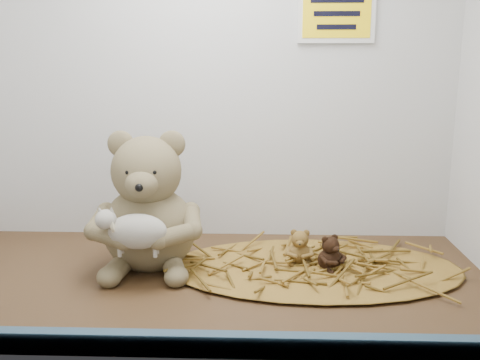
{
  "coord_description": "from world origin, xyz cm",
  "views": [
    {
      "loc": [
        12.0,
        -102.91,
        44.27
      ],
      "look_at": [
        8.17,
        2.02,
        20.72
      ],
      "focal_mm": 40.0,
      "sensor_mm": 36.0,
      "label": 1
    }
  ],
  "objects_px": {
    "toy_lamb": "(138,231)",
    "mini_teddy_brown": "(330,251)",
    "mini_teddy_tan": "(300,245)",
    "main_teddy": "(148,201)"
  },
  "relations": [
    {
      "from": "toy_lamb",
      "to": "mini_teddy_tan",
      "type": "height_order",
      "value": "toy_lamb"
    },
    {
      "from": "mini_teddy_brown",
      "to": "toy_lamb",
      "type": "bearing_deg",
      "value": 157.01
    },
    {
      "from": "toy_lamb",
      "to": "mini_teddy_brown",
      "type": "height_order",
      "value": "toy_lamb"
    },
    {
      "from": "toy_lamb",
      "to": "mini_teddy_tan",
      "type": "bearing_deg",
      "value": 19.75
    },
    {
      "from": "main_teddy",
      "to": "mini_teddy_brown",
      "type": "bearing_deg",
      "value": -6.65
    },
    {
      "from": "mini_teddy_tan",
      "to": "mini_teddy_brown",
      "type": "distance_m",
      "value": 0.07
    },
    {
      "from": "mini_teddy_tan",
      "to": "mini_teddy_brown",
      "type": "bearing_deg",
      "value": -25.47
    },
    {
      "from": "toy_lamb",
      "to": "mini_teddy_tan",
      "type": "relative_size",
      "value": 1.99
    },
    {
      "from": "main_teddy",
      "to": "toy_lamb",
      "type": "relative_size",
      "value": 1.98
    },
    {
      "from": "main_teddy",
      "to": "mini_teddy_tan",
      "type": "bearing_deg",
      "value": -1.2
    }
  ]
}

